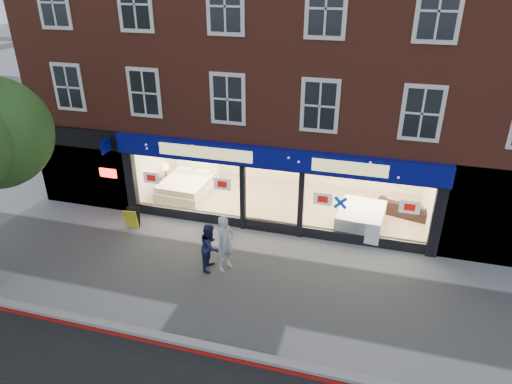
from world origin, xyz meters
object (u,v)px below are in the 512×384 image
at_px(mattress_stack, 361,219).
at_px(pedestrian_grey, 225,244).
at_px(a_board, 132,218).
at_px(pedestrian_blue, 210,247).
at_px(display_bed, 188,185).
at_px(sofa, 403,207).

xyz_separation_m(mattress_stack, pedestrian_grey, (-3.93, -3.53, 0.44)).
xyz_separation_m(a_board, pedestrian_blue, (3.66, -1.57, 0.40)).
distance_m(display_bed, a_board, 3.15).
height_order(display_bed, pedestrian_blue, pedestrian_blue).
distance_m(display_bed, pedestrian_grey, 5.56).
relative_size(sofa, pedestrian_blue, 1.28).
xyz_separation_m(display_bed, pedestrian_blue, (2.78, -4.59, 0.32)).
distance_m(mattress_stack, sofa, 2.14).
bearing_deg(sofa, pedestrian_grey, 58.06).
relative_size(mattress_stack, sofa, 1.04).
height_order(display_bed, sofa, display_bed).
relative_size(display_bed, mattress_stack, 1.15).
distance_m(a_board, pedestrian_blue, 4.01).
bearing_deg(a_board, pedestrian_grey, -26.10).
bearing_deg(sofa, mattress_stack, 60.49).
bearing_deg(pedestrian_grey, pedestrian_blue, 130.41).
bearing_deg(pedestrian_blue, a_board, 62.27).
bearing_deg(display_bed, pedestrian_grey, -51.58).
height_order(sofa, a_board, a_board).
distance_m(sofa, pedestrian_blue, 7.84).
xyz_separation_m(sofa, pedestrian_blue, (-5.90, -5.14, 0.39)).
height_order(a_board, pedestrian_grey, pedestrian_grey).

